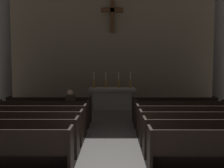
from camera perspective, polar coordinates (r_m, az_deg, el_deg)
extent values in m
cube|color=black|center=(6.57, -21.84, -14.17)|extent=(3.00, 0.04, 0.40)
cube|color=black|center=(5.90, -8.44, -13.24)|extent=(0.06, 0.50, 0.95)
cube|color=black|center=(7.20, -19.54, -10.56)|extent=(3.00, 0.40, 0.05)
cube|color=black|center=(6.92, -20.24, -8.83)|extent=(3.00, 0.05, 0.50)
cube|color=black|center=(7.42, -19.01, -11.88)|extent=(3.00, 0.04, 0.40)
cube|color=black|center=(6.81, -7.20, -10.76)|extent=(0.06, 0.50, 0.95)
cube|color=black|center=(8.07, -17.22, -8.82)|extent=(3.00, 0.40, 0.05)
cube|color=black|center=(7.80, -17.77, -7.23)|extent=(3.00, 0.05, 0.50)
cube|color=black|center=(8.29, -16.80, -10.04)|extent=(3.00, 0.04, 0.40)
cube|color=black|center=(7.72, -6.26, -8.86)|extent=(0.06, 0.50, 0.95)
cube|color=black|center=(8.96, -15.37, -7.41)|extent=(3.00, 0.40, 0.05)
cube|color=black|center=(8.70, -15.81, -5.95)|extent=(3.00, 0.05, 0.50)
cube|color=black|center=(9.18, -15.03, -8.55)|extent=(3.00, 0.04, 0.40)
cube|color=black|center=(8.65, -5.54, -7.37)|extent=(0.06, 0.50, 0.95)
cube|color=black|center=(9.86, -13.86, -6.26)|extent=(3.00, 0.40, 0.05)
cube|color=black|center=(9.60, -14.23, -4.90)|extent=(3.00, 0.05, 0.50)
cube|color=black|center=(10.08, -13.59, -7.32)|extent=(3.00, 0.04, 0.40)
cube|color=black|center=(9.58, -4.95, -6.16)|extent=(0.06, 0.50, 0.95)
cube|color=black|center=(10.78, -12.62, -5.29)|extent=(3.00, 0.40, 0.05)
cube|color=black|center=(10.51, -12.92, -4.03)|extent=(3.00, 0.05, 0.50)
cube|color=black|center=(10.99, -12.39, -6.28)|extent=(3.00, 0.04, 0.40)
cube|color=black|center=(10.51, -4.47, -5.17)|extent=(0.06, 0.50, 0.95)
cube|color=black|center=(11.19, -20.32, -4.84)|extent=(0.06, 0.50, 0.95)
cube|color=black|center=(6.29, 22.02, -12.87)|extent=(3.00, 0.40, 0.05)
cube|color=black|center=(6.52, 21.35, -14.29)|extent=(3.00, 0.04, 0.40)
cube|color=black|center=(5.88, 7.75, -13.29)|extent=(0.06, 0.50, 0.95)
cube|color=black|center=(7.15, 19.15, -10.64)|extent=(3.00, 0.40, 0.05)
cube|color=black|center=(6.88, 19.83, -8.91)|extent=(3.00, 0.05, 0.50)
cube|color=black|center=(7.38, 18.64, -11.97)|extent=(3.00, 0.04, 0.40)
cube|color=black|center=(6.79, 6.70, -10.79)|extent=(0.06, 0.50, 0.95)
cube|color=black|center=(8.03, 16.94, -8.88)|extent=(3.00, 0.40, 0.05)
cube|color=black|center=(7.76, 17.46, -7.29)|extent=(3.00, 0.05, 0.50)
cube|color=black|center=(8.25, 16.54, -10.11)|extent=(3.00, 0.04, 0.40)
cube|color=black|center=(7.71, 5.90, -8.88)|extent=(0.06, 0.50, 0.95)
cube|color=black|center=(8.93, 15.18, -7.46)|extent=(3.00, 0.40, 0.05)
cube|color=black|center=(8.66, 15.60, -5.99)|extent=(3.00, 0.05, 0.50)
cube|color=black|center=(9.15, 14.85, -8.60)|extent=(3.00, 0.04, 0.40)
cube|color=black|center=(8.63, 5.28, -7.38)|extent=(0.06, 0.50, 0.95)
cube|color=black|center=(9.83, 13.75, -6.29)|extent=(3.00, 0.40, 0.05)
cube|color=black|center=(9.57, 14.09, -4.93)|extent=(3.00, 0.05, 0.50)
cube|color=black|center=(10.05, 13.48, -7.35)|extent=(3.00, 0.04, 0.40)
cube|color=black|center=(9.57, 4.79, -6.17)|extent=(0.06, 0.50, 0.95)
cube|color=black|center=(10.75, 12.56, -5.32)|extent=(3.00, 0.40, 0.05)
cube|color=black|center=(10.48, 12.85, -4.05)|extent=(3.00, 0.05, 0.50)
cube|color=black|center=(10.96, 12.34, -6.31)|extent=(3.00, 0.04, 0.40)
cube|color=black|center=(10.50, 4.38, -5.18)|extent=(0.06, 0.50, 0.95)
cube|color=black|center=(11.14, 20.32, -4.88)|extent=(0.06, 0.50, 0.95)
cube|color=gray|center=(13.55, -21.04, -4.82)|extent=(0.90, 0.90, 0.20)
cylinder|color=gray|center=(13.43, -21.49, 9.80)|extent=(0.65, 0.65, 7.07)
cube|color=gray|center=(13.51, 21.15, -4.85)|extent=(0.90, 0.90, 0.20)
cylinder|color=gray|center=(13.38, 21.61, 9.82)|extent=(0.65, 0.65, 7.07)
cube|color=#A8A399|center=(13.07, 0.03, -3.33)|extent=(1.76, 0.72, 0.88)
cube|color=#A8A399|center=(13.01, 0.03, -1.15)|extent=(2.20, 0.90, 0.12)
cube|color=silver|center=(13.00, 0.03, -0.86)|extent=(2.09, 0.86, 0.01)
cylinder|color=#B79338|center=(13.03, -3.71, -0.79)|extent=(0.16, 0.16, 0.02)
cylinder|color=#B79338|center=(13.01, -3.72, 0.10)|extent=(0.07, 0.07, 0.43)
cylinder|color=silver|center=(12.99, -3.72, 1.81)|extent=(0.04, 0.04, 0.35)
cylinder|color=#B79338|center=(13.00, -1.29, -0.79)|extent=(0.16, 0.16, 0.02)
cylinder|color=#B79338|center=(12.99, -1.29, 0.10)|extent=(0.07, 0.07, 0.43)
cylinder|color=silver|center=(12.96, -1.30, 1.81)|extent=(0.04, 0.04, 0.35)
cylinder|color=#B79338|center=(13.00, 1.35, -0.79)|extent=(0.16, 0.16, 0.02)
cylinder|color=#B79338|center=(12.98, 1.35, 0.10)|extent=(0.07, 0.07, 0.43)
cylinder|color=silver|center=(12.96, 1.36, 1.81)|extent=(0.04, 0.04, 0.35)
cylinder|color=#B79338|center=(13.02, 3.77, -0.79)|extent=(0.16, 0.16, 0.02)
cylinder|color=#B79338|center=(13.00, 3.78, 0.09)|extent=(0.07, 0.07, 0.43)
cylinder|color=silver|center=(12.98, 3.79, 1.80)|extent=(0.04, 0.04, 0.35)
cube|color=gray|center=(14.85, 0.07, 12.17)|extent=(10.74, 0.25, 8.38)
cube|color=brown|center=(14.68, 0.06, 13.90)|extent=(0.21, 0.21, 1.74)
cube|color=brown|center=(14.72, 0.06, 14.91)|extent=(1.11, 0.21, 0.21)
cube|color=#26262B|center=(9.89, -8.26, -7.31)|extent=(0.24, 0.14, 0.45)
cube|color=#26262B|center=(9.71, -8.40, -5.83)|extent=(0.28, 0.36, 0.12)
cube|color=#2D2319|center=(9.53, -8.54, -4.02)|extent=(0.32, 0.20, 0.54)
sphere|color=beige|center=(9.48, -8.57, -1.75)|extent=(0.20, 0.20, 0.20)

